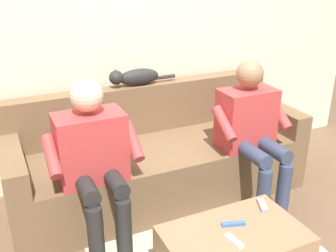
{
  "coord_description": "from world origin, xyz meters",
  "views": [
    {
      "loc": [
        1.11,
        2.48,
        1.78
      ],
      "look_at": [
        0.0,
        0.08,
        0.67
      ],
      "focal_mm": 42.35,
      "sensor_mm": 36.0,
      "label": 1
    }
  ],
  "objects_px": {
    "person_left_seated": "(251,126)",
    "remote_blue": "(233,224)",
    "remote_white": "(234,241)",
    "remote_gray": "(262,205)",
    "person_right_seated": "(94,155)",
    "cat_on_backrest": "(135,77)",
    "couch": "(157,160)"
  },
  "relations": [
    {
      "from": "person_left_seated",
      "to": "remote_blue",
      "type": "height_order",
      "value": "person_left_seated"
    },
    {
      "from": "remote_white",
      "to": "remote_blue",
      "type": "bearing_deg",
      "value": -40.13
    },
    {
      "from": "remote_gray",
      "to": "person_left_seated",
      "type": "bearing_deg",
      "value": 174.92
    },
    {
      "from": "remote_gray",
      "to": "person_right_seated",
      "type": "bearing_deg",
      "value": -100.47
    },
    {
      "from": "cat_on_backrest",
      "to": "couch",
      "type": "bearing_deg",
      "value": 103.13
    },
    {
      "from": "couch",
      "to": "person_right_seated",
      "type": "relative_size",
      "value": 2.05
    },
    {
      "from": "remote_white",
      "to": "remote_gray",
      "type": "bearing_deg",
      "value": -66.83
    },
    {
      "from": "cat_on_backrest",
      "to": "remote_gray",
      "type": "relative_size",
      "value": 4.17
    },
    {
      "from": "cat_on_backrest",
      "to": "remote_blue",
      "type": "distance_m",
      "value": 1.44
    },
    {
      "from": "couch",
      "to": "remote_white",
      "type": "height_order",
      "value": "couch"
    },
    {
      "from": "couch",
      "to": "remote_white",
      "type": "bearing_deg",
      "value": 87.38
    },
    {
      "from": "person_left_seated",
      "to": "cat_on_backrest",
      "type": "bearing_deg",
      "value": -45.55
    },
    {
      "from": "couch",
      "to": "remote_white",
      "type": "relative_size",
      "value": 18.67
    },
    {
      "from": "remote_gray",
      "to": "couch",
      "type": "bearing_deg",
      "value": -139.99
    },
    {
      "from": "person_right_seated",
      "to": "remote_white",
      "type": "bearing_deg",
      "value": 124.29
    },
    {
      "from": "remote_blue",
      "to": "couch",
      "type": "bearing_deg",
      "value": -71.69
    },
    {
      "from": "remote_white",
      "to": "person_left_seated",
      "type": "bearing_deg",
      "value": -47.74
    },
    {
      "from": "couch",
      "to": "person_left_seated",
      "type": "height_order",
      "value": "person_left_seated"
    },
    {
      "from": "person_left_seated",
      "to": "remote_white",
      "type": "distance_m",
      "value": 1.05
    },
    {
      "from": "remote_gray",
      "to": "remote_blue",
      "type": "bearing_deg",
      "value": -50.46
    },
    {
      "from": "person_left_seated",
      "to": "remote_gray",
      "type": "xyz_separation_m",
      "value": [
        0.3,
        0.57,
        -0.26
      ]
    },
    {
      "from": "remote_gray",
      "to": "cat_on_backrest",
      "type": "bearing_deg",
      "value": -140.9
    },
    {
      "from": "couch",
      "to": "person_left_seated",
      "type": "distance_m",
      "value": 0.79
    },
    {
      "from": "person_right_seated",
      "to": "remote_blue",
      "type": "height_order",
      "value": "person_right_seated"
    },
    {
      "from": "person_left_seated",
      "to": "remote_gray",
      "type": "height_order",
      "value": "person_left_seated"
    },
    {
      "from": "person_left_seated",
      "to": "remote_white",
      "type": "relative_size",
      "value": 9.06
    },
    {
      "from": "person_left_seated",
      "to": "person_right_seated",
      "type": "distance_m",
      "value": 1.2
    },
    {
      "from": "person_right_seated",
      "to": "cat_on_backrest",
      "type": "height_order",
      "value": "person_right_seated"
    },
    {
      "from": "couch",
      "to": "cat_on_backrest",
      "type": "height_order",
      "value": "cat_on_backrest"
    },
    {
      "from": "remote_gray",
      "to": "remote_white",
      "type": "relative_size",
      "value": 1.09
    },
    {
      "from": "person_left_seated",
      "to": "remote_gray",
      "type": "bearing_deg",
      "value": 62.08
    },
    {
      "from": "person_left_seated",
      "to": "cat_on_backrest",
      "type": "distance_m",
      "value": 0.99
    }
  ]
}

